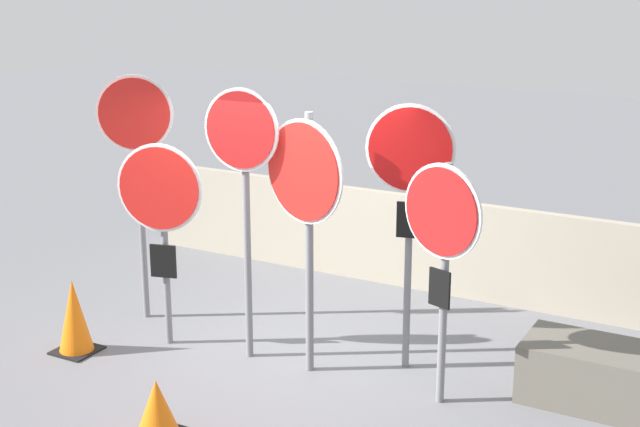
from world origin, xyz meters
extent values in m
plane|color=slate|center=(0.00, 0.00, 0.00)|extent=(40.00, 40.00, 0.00)
cube|color=#A89E89|center=(0.00, 2.34, 0.56)|extent=(6.58, 0.12, 1.11)
cylinder|color=slate|center=(-1.78, 0.10, 1.27)|extent=(0.07, 0.07, 2.54)
cylinder|color=white|center=(-1.75, 0.05, 2.22)|extent=(0.70, 0.41, 0.79)
cylinder|color=red|center=(-1.74, 0.04, 2.22)|extent=(0.64, 0.38, 0.73)
cylinder|color=slate|center=(-1.13, -0.33, 1.00)|extent=(0.07, 0.07, 2.01)
cylinder|color=white|center=(-1.12, -0.39, 1.62)|extent=(0.84, 0.25, 0.87)
cylinder|color=red|center=(-1.11, -0.40, 1.62)|extent=(0.78, 0.23, 0.81)
cube|color=black|center=(-1.12, -0.39, 0.88)|extent=(0.26, 0.09, 0.33)
cylinder|color=slate|center=(-0.25, -0.20, 1.24)|extent=(0.07, 0.07, 2.49)
cylinder|color=white|center=(-0.25, -0.26, 2.24)|extent=(0.77, 0.06, 0.77)
cylinder|color=red|center=(-0.25, -0.28, 2.24)|extent=(0.71, 0.06, 0.71)
cylinder|color=slate|center=(0.41, -0.19, 1.22)|extent=(0.07, 0.07, 2.44)
cylinder|color=white|center=(0.40, -0.25, 1.92)|extent=(0.91, 0.29, 0.94)
cylinder|color=red|center=(0.39, -0.26, 1.92)|extent=(0.85, 0.27, 0.88)
cylinder|color=slate|center=(1.17, 0.32, 1.17)|extent=(0.07, 0.07, 2.35)
cylinder|color=white|center=(1.18, 0.26, 2.11)|extent=(0.79, 0.22, 0.80)
cylinder|color=#AD0F0F|center=(1.19, 0.25, 2.11)|extent=(0.73, 0.21, 0.74)
cube|color=black|center=(1.18, 0.26, 1.46)|extent=(0.21, 0.08, 0.33)
cylinder|color=slate|center=(1.72, -0.19, 1.06)|extent=(0.07, 0.07, 2.13)
cylinder|color=white|center=(1.70, -0.24, 1.73)|extent=(0.77, 0.28, 0.80)
cylinder|color=red|center=(1.69, -0.26, 1.73)|extent=(0.71, 0.26, 0.74)
cube|color=black|center=(1.70, -0.24, 1.06)|extent=(0.21, 0.09, 0.33)
cube|color=black|center=(-1.80, -0.94, 0.01)|extent=(0.40, 0.40, 0.02)
cone|color=orange|center=(-1.80, -0.94, 0.38)|extent=(0.34, 0.34, 0.73)
cone|color=orange|center=(-0.04, -1.86, 0.26)|extent=(0.36, 0.36, 0.48)
cube|color=#605B51|center=(2.86, 0.44, 0.26)|extent=(1.16, 0.70, 0.53)
camera|label=1|loc=(4.21, -6.85, 3.66)|focal=50.00mm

